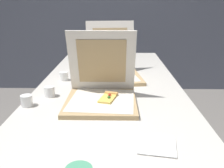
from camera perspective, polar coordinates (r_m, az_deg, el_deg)
table at (r=1.57m, az=-0.62°, el=-1.85°), size 0.89×2.12×0.72m
pizza_box_front at (r=1.28m, az=-2.47°, el=-2.06°), size 0.36×0.36×0.37m
pizza_box_middle at (r=1.72m, az=0.23°, el=3.37°), size 0.42×0.50×0.37m
cup_white_near_left at (r=1.31m, az=-19.20°, el=-3.68°), size 0.06×0.06×0.06m
cup_white_near_center at (r=1.41m, az=-14.30°, el=-1.72°), size 0.06×0.06×0.06m
cup_white_far at (r=1.92m, az=-6.62°, el=4.06°), size 0.06×0.06×0.06m
cup_white_mid at (r=1.68m, az=-11.10°, el=1.79°), size 0.06×0.06×0.06m
napkin_pile at (r=0.94m, az=10.22°, el=-13.68°), size 0.16×0.16×0.01m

